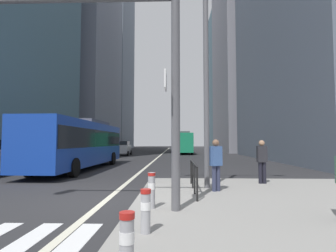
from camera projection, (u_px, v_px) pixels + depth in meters
ground_plane at (156, 159)px, 28.22m from camera, size 160.00×160.00×0.00m
median_island at (298, 207)px, 7.10m from camera, size 9.00×10.00×0.15m
lane_centre_line at (161, 154)px, 38.20m from camera, size 0.20×80.00×0.01m
office_tower_left_mid at (78, 51)px, 48.41m from camera, size 12.61×18.36×37.23m
office_tower_left_far at (110, 56)px, 72.30m from camera, size 10.52×17.62×51.04m
office_tower_right_mid at (253, 58)px, 50.80m from camera, size 13.15×17.87×36.25m
office_tower_right_far at (229, 81)px, 73.55m from camera, size 10.45×16.79×37.83m
city_bus_blue_oncoming at (80, 142)px, 17.65m from camera, size 2.86×12.00×3.40m
city_bus_red_receding at (183, 142)px, 41.77m from camera, size 2.79×11.72×3.40m
car_oncoming_mid at (123, 148)px, 35.91m from camera, size 2.15×4.24×1.94m
car_receding_near at (181, 146)px, 53.12m from camera, size 2.21×4.56×1.94m
car_receding_far at (181, 146)px, 59.38m from camera, size 2.15×4.16×1.94m
traffic_signal_gantry at (104, 54)px, 6.75m from camera, size 5.64×0.65×6.00m
street_lamp_post at (206, 51)px, 9.95m from camera, size 5.50×0.32×8.00m
bollard_front at (127, 241)px, 3.27m from camera, size 0.20×0.20×0.81m
bollard_left at (146, 209)px, 4.87m from camera, size 0.20×0.20×0.81m
bollard_right at (152, 188)px, 6.71m from camera, size 0.20×0.20×0.90m
pedestrian_railing at (194, 171)px, 9.07m from camera, size 0.06×3.23×0.98m
pedestrian_waiting at (216, 162)px, 9.06m from camera, size 0.45×0.38×1.77m
pedestrian_walking at (262, 159)px, 10.71m from camera, size 0.39×0.26×1.76m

